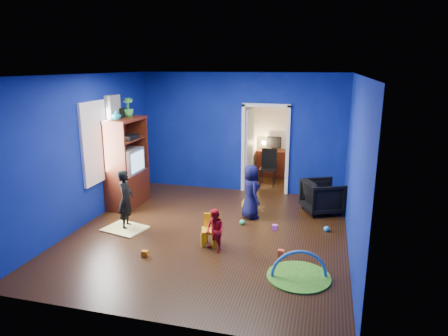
% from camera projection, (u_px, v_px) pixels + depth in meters
% --- Properties ---
extents(floor, '(5.00, 5.50, 0.01)m').
position_uv_depth(floor, '(209.00, 233.00, 7.51)').
color(floor, black).
rests_on(floor, ground).
extents(ceiling, '(5.00, 5.50, 0.01)m').
position_uv_depth(ceiling, '(208.00, 75.00, 6.78)').
color(ceiling, white).
rests_on(ceiling, wall_back).
extents(wall_back, '(5.00, 0.02, 2.90)m').
position_uv_depth(wall_back, '(241.00, 133.00, 9.72)').
color(wall_back, navy).
rests_on(wall_back, floor).
extents(wall_front, '(5.00, 0.02, 2.90)m').
position_uv_depth(wall_front, '(140.00, 210.00, 4.57)').
color(wall_front, navy).
rests_on(wall_front, floor).
extents(wall_left, '(0.02, 5.50, 2.90)m').
position_uv_depth(wall_left, '(86.00, 150.00, 7.75)').
color(wall_left, navy).
rests_on(wall_left, floor).
extents(wall_right, '(0.02, 5.50, 2.90)m').
position_uv_depth(wall_right, '(355.00, 166.00, 6.53)').
color(wall_right, navy).
rests_on(wall_right, floor).
extents(alcove, '(1.00, 1.75, 2.50)m').
position_uv_depth(alcove, '(271.00, 136.00, 10.44)').
color(alcove, silver).
rests_on(alcove, floor).
extents(armchair, '(1.01, 1.00, 0.70)m').
position_uv_depth(armchair, '(323.00, 196.00, 8.48)').
color(armchair, black).
rests_on(armchair, floor).
extents(child_black, '(0.36, 0.47, 1.15)m').
position_uv_depth(child_black, '(126.00, 199.00, 7.61)').
color(child_black, black).
rests_on(child_black, floor).
extents(child_navy, '(0.60, 0.65, 1.12)m').
position_uv_depth(child_navy, '(251.00, 192.00, 8.12)').
color(child_navy, '#10113B').
rests_on(child_navy, floor).
extents(toddler_red, '(0.46, 0.44, 0.74)m').
position_uv_depth(toddler_red, '(215.00, 231.00, 6.68)').
color(toddler_red, red).
rests_on(toddler_red, floor).
extents(vase, '(0.21, 0.21, 0.20)m').
position_uv_depth(vase, '(116.00, 115.00, 8.22)').
color(vase, '#0C6064').
rests_on(vase, tv_armoire).
extents(potted_plant, '(0.30, 0.30, 0.42)m').
position_uv_depth(potted_plant, '(128.00, 107.00, 8.68)').
color(potted_plant, green).
rests_on(potted_plant, tv_armoire).
extents(tv_armoire, '(0.58, 1.14, 1.96)m').
position_uv_depth(tv_armoire, '(126.00, 162.00, 8.78)').
color(tv_armoire, '#3C140A').
rests_on(tv_armoire, floor).
extents(crt_tv, '(0.46, 0.70, 0.54)m').
position_uv_depth(crt_tv, '(128.00, 161.00, 8.76)').
color(crt_tv, silver).
rests_on(crt_tv, tv_armoire).
extents(yellow_blanket, '(0.87, 0.76, 0.03)m').
position_uv_depth(yellow_blanket, '(125.00, 229.00, 7.65)').
color(yellow_blanket, '#F2E07A').
rests_on(yellow_blanket, floor).
extents(hopper_ball, '(0.36, 0.36, 0.36)m').
position_uv_depth(hopper_ball, '(250.00, 205.00, 8.46)').
color(hopper_ball, yellow).
rests_on(hopper_ball, floor).
extents(kid_chair, '(0.35, 0.35, 0.50)m').
position_uv_depth(kid_chair, '(210.00, 232.00, 6.93)').
color(kid_chair, yellow).
rests_on(kid_chair, floor).
extents(play_mat, '(0.95, 0.95, 0.03)m').
position_uv_depth(play_mat, '(299.00, 277.00, 5.93)').
color(play_mat, green).
rests_on(play_mat, floor).
extents(toy_arch, '(0.83, 0.25, 0.85)m').
position_uv_depth(toy_arch, '(299.00, 276.00, 5.93)').
color(toy_arch, '#3F8CD8').
rests_on(toy_arch, floor).
extents(window_left, '(0.03, 0.95, 1.55)m').
position_uv_depth(window_left, '(96.00, 142.00, 8.05)').
color(window_left, white).
rests_on(window_left, wall_left).
extents(curtain, '(0.14, 0.42, 2.40)m').
position_uv_depth(curtain, '(116.00, 151.00, 8.61)').
color(curtain, slate).
rests_on(curtain, floor).
extents(doorway, '(1.16, 0.10, 2.10)m').
position_uv_depth(doorway, '(265.00, 150.00, 9.67)').
color(doorway, white).
rests_on(doorway, floor).
extents(study_desk, '(0.88, 0.44, 0.75)m').
position_uv_depth(study_desk, '(273.00, 163.00, 11.26)').
color(study_desk, '#3D140A').
rests_on(study_desk, floor).
extents(desk_monitor, '(0.40, 0.05, 0.32)m').
position_uv_depth(desk_monitor, '(274.00, 142.00, 11.22)').
color(desk_monitor, black).
rests_on(desk_monitor, study_desk).
extents(desk_lamp, '(0.14, 0.14, 0.14)m').
position_uv_depth(desk_lamp, '(264.00, 143.00, 11.24)').
color(desk_lamp, '#FFD88C').
rests_on(desk_lamp, study_desk).
extents(folding_chair, '(0.40, 0.40, 0.92)m').
position_uv_depth(folding_chair, '(268.00, 168.00, 10.34)').
color(folding_chair, black).
rests_on(folding_chair, floor).
extents(book_shelf, '(0.88, 0.24, 0.04)m').
position_uv_depth(book_shelf, '(275.00, 104.00, 10.95)').
color(book_shelf, white).
rests_on(book_shelf, study_desk).
extents(toy_0, '(0.10, 0.08, 0.10)m').
position_uv_depth(toy_0, '(281.00, 253.00, 6.60)').
color(toy_0, '#FA5329').
rests_on(toy_0, floor).
extents(toy_1, '(0.11, 0.11, 0.11)m').
position_uv_depth(toy_1, '(327.00, 229.00, 7.55)').
color(toy_1, '#2291C3').
rests_on(toy_1, floor).
extents(toy_2, '(0.10, 0.08, 0.10)m').
position_uv_depth(toy_2, '(145.00, 254.00, 6.57)').
color(toy_2, orange).
rests_on(toy_2, floor).
extents(toy_3, '(0.11, 0.11, 0.11)m').
position_uv_depth(toy_3, '(242.00, 222.00, 7.87)').
color(toy_3, '#35BC5E').
rests_on(toy_3, floor).
extents(toy_4, '(0.10, 0.08, 0.10)m').
position_uv_depth(toy_4, '(275.00, 227.00, 7.63)').
color(toy_4, '#C74AC4').
rests_on(toy_4, floor).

